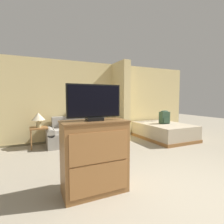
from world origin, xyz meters
TOP-DOWN VIEW (x-y plane):
  - ground_plane at (0.00, 0.00)m, footprint 20.00×20.00m
  - wall_back at (-0.00, 4.23)m, footprint 7.76×0.16m
  - wall_partition_pillar at (0.75, 3.72)m, footprint 0.24×0.90m
  - couch at (-0.59, 3.75)m, footprint 2.13×0.84m
  - coffee_table at (-0.56, 2.77)m, footprint 0.78×0.54m
  - side_table at (-1.83, 3.78)m, footprint 0.47×0.47m
  - table_lamp at (-1.83, 3.78)m, footprint 0.36×0.36m
  - tv_dresser at (-1.18, 0.87)m, footprint 0.97×0.47m
  - tv at (-1.18, 0.87)m, footprint 0.80×0.16m
  - bed at (2.11, 3.15)m, footprint 1.41×1.97m
  - backpack at (2.14, 3.12)m, footprint 0.33×0.22m

SIDE VIEW (x-z plane):
  - ground_plane at x=0.00m, z-range 0.00..0.00m
  - bed at x=2.11m, z-range 0.00..0.53m
  - couch at x=-0.59m, z-range -0.11..0.72m
  - coffee_table at x=-0.56m, z-range 0.16..0.57m
  - side_table at x=-1.83m, z-range 0.20..0.77m
  - tv_dresser at x=-1.18m, z-range 0.00..1.08m
  - backpack at x=2.14m, z-range 0.53..0.99m
  - table_lamp at x=-1.83m, z-range 0.66..1.08m
  - wall_back at x=0.00m, z-range -0.01..2.59m
  - wall_partition_pillar at x=0.75m, z-range 0.00..2.60m
  - tv at x=-1.18m, z-range 1.08..1.60m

